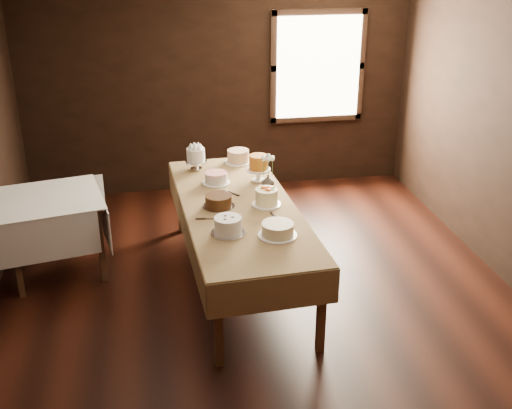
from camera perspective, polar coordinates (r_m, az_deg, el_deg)
The scene contains 19 objects.
floor at distance 5.92m, azimuth 0.34°, elevation -9.21°, with size 5.00×6.00×0.01m, color black.
wall_back at distance 8.13m, azimuth -3.46°, elevation 10.87°, with size 5.00×0.02×2.80m, color black.
window at distance 8.28m, azimuth 5.74°, elevation 12.44°, with size 1.10×0.05×1.30m, color #FFEABF.
display_table at distance 5.94m, azimuth -1.60°, elevation -0.61°, with size 1.20×2.75×0.83m.
side_table at distance 6.49m, azimuth -18.27°, elevation -0.17°, with size 1.14×1.14×0.82m.
cake_meringue at distance 6.79m, azimuth -5.54°, elevation 4.12°, with size 0.28×0.28×0.25m.
cake_speckled at distance 6.99m, azimuth -1.65°, elevation 4.42°, with size 0.33×0.33×0.14m.
cake_lattice at distance 6.42m, azimuth -3.69°, elevation 2.39°, with size 0.32×0.32×0.11m.
cake_caramel at distance 6.44m, azimuth 0.22°, elevation 3.24°, with size 0.26×0.26×0.29m.
cake_chocolate at distance 5.86m, azimuth -3.46°, elevation 0.28°, with size 0.34×0.34×0.12m.
cake_flowers at distance 5.88m, azimuth 0.97°, elevation 0.65°, with size 0.30×0.30×0.16m.
cake_swirl at distance 5.34m, azimuth -2.59°, elevation -1.99°, with size 0.30×0.30×0.15m.
cake_cream at distance 5.31m, azimuth 2.00°, elevation -2.35°, with size 0.38×0.38×0.12m.
cake_server_b at distance 5.61m, azimuth 2.05°, elevation -1.41°, with size 0.24×0.03×0.01m, color silver.
cake_server_c at distance 6.22m, azimuth -2.60°, elevation 1.22°, with size 0.24×0.03×0.01m, color silver.
cake_server_d at distance 6.25m, azimuth 0.30°, elevation 1.35°, with size 0.24×0.03×0.01m, color silver.
cake_server_e at distance 5.64m, azimuth -3.90°, elevation -1.32°, with size 0.24×0.03×0.01m, color silver.
flower_vase at distance 6.29m, azimuth 1.11°, elevation 2.13°, with size 0.13×0.13×0.14m, color #2D2823.
flower_bouquet at distance 6.22m, azimuth 1.12°, elevation 3.75°, with size 0.14×0.14×0.20m, color white, non-canonical shape.
Camera 1 is at (-0.89, -4.87, 3.24)m, focal length 43.53 mm.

